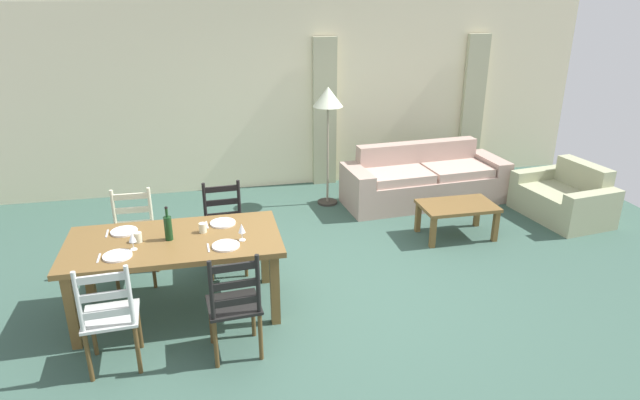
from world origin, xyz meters
name	(u,v)px	position (x,y,z in m)	size (l,w,h in m)	color
ground_plane	(321,291)	(0.00, 0.00, -0.01)	(9.60, 9.60, 0.02)	#385649
wall_far	(273,97)	(0.00, 3.30, 1.35)	(9.60, 0.16, 2.70)	beige
curtain_panel_left	(325,113)	(0.75, 3.16, 1.10)	(0.35, 0.08, 2.20)	#B5B490
curtain_panel_right	(473,106)	(3.15, 3.16, 1.10)	(0.35, 0.08, 2.20)	#B5B490
dining_table	(175,248)	(-1.37, -0.08, 0.66)	(1.90, 0.96, 0.75)	brown
dining_chair_near_left	(110,317)	(-1.86, -0.81, 0.48)	(0.44, 0.42, 0.96)	silver
dining_chair_near_right	(234,305)	(-0.90, -0.85, 0.48)	(0.45, 0.43, 0.96)	black
dining_chair_far_left	(134,237)	(-1.81, 0.65, 0.48)	(0.43, 0.41, 0.96)	beige
dining_chair_far_right	(225,228)	(-0.90, 0.67, 0.48)	(0.44, 0.42, 0.96)	black
dinner_plate_near_left	(117,256)	(-1.82, -0.33, 0.76)	(0.24, 0.24, 0.02)	white
fork_near_left	(99,258)	(-1.97, -0.33, 0.75)	(0.02, 0.17, 0.01)	silver
dinner_plate_near_right	(226,246)	(-0.92, -0.33, 0.76)	(0.24, 0.24, 0.02)	white
fork_near_right	(208,248)	(-1.07, -0.33, 0.75)	(0.02, 0.17, 0.01)	silver
dinner_plate_far_left	(124,231)	(-1.82, 0.17, 0.76)	(0.24, 0.24, 0.02)	white
fork_far_left	(107,233)	(-1.97, 0.17, 0.75)	(0.02, 0.17, 0.01)	silver
dinner_plate_far_right	(223,223)	(-0.92, 0.17, 0.76)	(0.24, 0.24, 0.02)	white
fork_far_right	(207,225)	(-1.07, 0.17, 0.75)	(0.02, 0.17, 0.01)	silver
wine_bottle	(168,227)	(-1.41, -0.08, 0.87)	(0.07, 0.07, 0.32)	#143819
wine_glass_near_left	(132,238)	(-1.70, -0.22, 0.86)	(0.06, 0.06, 0.16)	white
wine_glass_near_right	(242,229)	(-0.77, -0.23, 0.86)	(0.06, 0.06, 0.16)	white
coffee_cup_primary	(203,228)	(-1.11, 0.02, 0.80)	(0.07, 0.07, 0.09)	beige
coffee_cup_secondary	(138,237)	(-1.68, -0.07, 0.80)	(0.07, 0.07, 0.09)	beige
couch	(423,181)	(1.95, 2.13, 0.29)	(2.33, 0.97, 0.80)	tan
coffee_table	(457,209)	(1.89, 0.91, 0.36)	(0.90, 0.56, 0.42)	brown
armchair_upholstered	(566,199)	(3.57, 1.17, 0.25)	(0.95, 1.26, 0.72)	#A5A983
standing_lamp	(328,104)	(0.60, 2.31, 1.41)	(0.40, 0.40, 1.64)	#332D28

